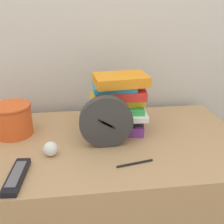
# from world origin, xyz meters

# --- Properties ---
(wall_back) EXTENTS (6.00, 0.04, 2.40)m
(wall_back) POSITION_xyz_m (0.00, 0.72, 1.20)
(wall_back) COLOR beige
(wall_back) RESTS_ON ground_plane
(desk) EXTENTS (1.30, 0.65, 0.70)m
(desk) POSITION_xyz_m (0.00, 0.32, 0.35)
(desk) COLOR tan
(desk) RESTS_ON ground_plane
(desk_clock) EXTENTS (0.21, 0.04, 0.21)m
(desk_clock) POSITION_xyz_m (0.07, 0.28, 0.81)
(desk_clock) COLOR #333333
(desk_clock) RESTS_ON desk
(book_stack) EXTENTS (0.26, 0.22, 0.25)m
(book_stack) POSITION_xyz_m (0.14, 0.42, 0.82)
(book_stack) COLOR #7A3899
(book_stack) RESTS_ON desk
(basket) EXTENTS (0.17, 0.17, 0.14)m
(basket) POSITION_xyz_m (-0.31, 0.42, 0.78)
(basket) COLOR #E05623
(basket) RESTS_ON desk
(tv_remote) EXTENTS (0.06, 0.19, 0.02)m
(tv_remote) POSITION_xyz_m (-0.24, 0.10, 0.71)
(tv_remote) COLOR black
(tv_remote) RESTS_ON desk
(crumpled_paper_ball) EXTENTS (0.05, 0.05, 0.05)m
(crumpled_paper_ball) POSITION_xyz_m (-0.14, 0.23, 0.73)
(crumpled_paper_ball) COLOR white
(crumpled_paper_ball) RESTS_ON desk
(pen) EXTENTS (0.14, 0.03, 0.01)m
(pen) POSITION_xyz_m (0.16, 0.14, 0.71)
(pen) COLOR black
(pen) RESTS_ON desk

